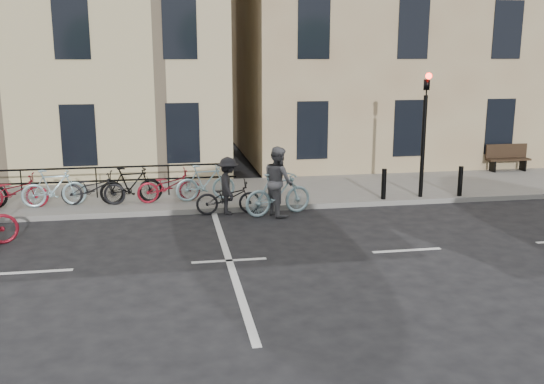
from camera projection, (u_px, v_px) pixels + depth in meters
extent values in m
plane|color=black|center=(229.00, 261.00, 12.89)|extent=(120.00, 120.00, 0.00)
cube|color=slate|center=(74.00, 200.00, 17.96)|extent=(46.00, 4.00, 0.15)
cube|color=#9A815D|center=(407.00, 10.00, 25.54)|extent=(14.00, 10.00, 12.00)
cylinder|color=black|center=(423.00, 147.00, 17.76)|extent=(0.12, 0.12, 3.00)
imported|color=black|center=(427.00, 79.00, 17.33)|extent=(0.15, 0.18, 0.90)
sphere|color=#FF0C05|center=(429.00, 76.00, 17.19)|extent=(0.18, 0.18, 0.18)
cylinder|color=black|center=(384.00, 184.00, 17.69)|extent=(0.14, 0.14, 0.90)
cylinder|color=black|center=(460.00, 181.00, 18.10)|extent=(0.14, 0.14, 0.90)
cube|color=black|center=(493.00, 166.00, 21.92)|extent=(0.06, 0.38, 0.40)
cube|color=black|center=(523.00, 165.00, 22.13)|extent=(0.06, 0.38, 0.40)
cube|color=black|center=(508.00, 159.00, 21.97)|extent=(1.60, 0.40, 0.06)
cube|color=black|center=(506.00, 151.00, 22.08)|extent=(1.60, 0.06, 0.50)
cube|color=black|center=(78.00, 183.00, 17.77)|extent=(9.35, 0.04, 0.95)
imported|color=maroon|center=(14.00, 191.00, 16.64)|extent=(1.80, 0.63, 0.95)
imported|color=#9AC0C9|center=(54.00, 188.00, 16.81)|extent=(1.75, 0.49, 1.05)
imported|color=black|center=(93.00, 188.00, 17.00)|extent=(1.80, 0.63, 0.95)
imported|color=black|center=(131.00, 185.00, 17.16)|extent=(1.75, 0.49, 1.05)
imported|color=maroon|center=(169.00, 186.00, 17.35)|extent=(1.80, 0.63, 0.95)
imported|color=#9AC0C9|center=(205.00, 183.00, 17.52)|extent=(1.75, 0.49, 1.05)
imported|color=#9AC0C9|center=(278.00, 194.00, 16.47)|extent=(2.04, 1.07, 1.18)
imported|color=#58585D|center=(278.00, 181.00, 16.39)|extent=(0.94, 1.08, 1.89)
imported|color=black|center=(228.00, 197.00, 16.60)|extent=(1.79, 0.64, 0.93)
imported|color=black|center=(228.00, 186.00, 16.53)|extent=(0.60, 1.03, 1.58)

